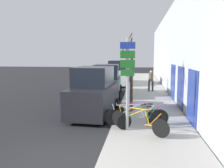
% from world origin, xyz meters
% --- Properties ---
extents(ground_plane, '(80.00, 80.00, 0.00)m').
position_xyz_m(ground_plane, '(0.00, 11.20, 0.00)').
color(ground_plane, black).
extents(sidewalk_curb, '(3.20, 32.00, 0.15)m').
position_xyz_m(sidewalk_curb, '(2.60, 14.00, 0.07)').
color(sidewalk_curb, '#9E9B93').
rests_on(sidewalk_curb, ground).
extents(building_facade, '(0.23, 32.00, 6.50)m').
position_xyz_m(building_facade, '(4.35, 13.94, 3.23)').
color(building_facade, '#B2B7C1').
rests_on(building_facade, ground).
extents(signpost, '(0.55, 0.14, 3.41)m').
position_xyz_m(signpost, '(1.64, 2.66, 2.04)').
color(signpost, '#939399').
rests_on(signpost, sidewalk_curb).
extents(bicycle_0, '(2.08, 1.33, 0.91)m').
position_xyz_m(bicycle_0, '(2.06, 2.47, 0.54)').
color(bicycle_0, black).
rests_on(bicycle_0, sidewalk_curb).
extents(bicycle_1, '(1.78, 1.04, 0.83)m').
position_xyz_m(bicycle_1, '(2.14, 3.01, 0.51)').
color(bicycle_1, black).
rests_on(bicycle_1, sidewalk_curb).
extents(bicycle_2, '(2.29, 0.48, 0.88)m').
position_xyz_m(bicycle_2, '(1.84, 3.25, 0.53)').
color(bicycle_2, black).
rests_on(bicycle_2, sidewalk_curb).
extents(bicycle_3, '(2.25, 0.44, 0.89)m').
position_xyz_m(bicycle_3, '(2.12, 3.48, 0.53)').
color(bicycle_3, black).
rests_on(bicycle_3, sidewalk_curb).
extents(parked_car_0, '(2.18, 4.31, 2.39)m').
position_xyz_m(parked_car_0, '(-0.14, 5.17, 1.07)').
color(parked_car_0, black).
rests_on(parked_car_0, ground).
extents(parked_car_1, '(2.25, 4.78, 2.31)m').
position_xyz_m(parked_car_1, '(-0.28, 10.24, 1.04)').
color(parked_car_1, '#144728').
rests_on(parked_car_1, ground).
extents(parked_car_2, '(2.09, 4.75, 2.46)m').
position_xyz_m(parked_car_2, '(-0.07, 16.48, 1.12)').
color(parked_car_2, silver).
rests_on(parked_car_2, ground).
extents(pedestrian_near, '(0.43, 0.36, 1.64)m').
position_xyz_m(pedestrian_near, '(2.96, 11.94, 1.10)').
color(pedestrian_near, '#333338').
rests_on(pedestrian_near, sidewalk_curb).
extents(street_tree, '(0.57, 1.94, 3.88)m').
position_xyz_m(street_tree, '(1.64, 5.49, 1.96)').
color(street_tree, '#3D2D23').
rests_on(street_tree, sidewalk_curb).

